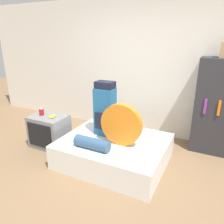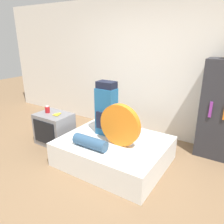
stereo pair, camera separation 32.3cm
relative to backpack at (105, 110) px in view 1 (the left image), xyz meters
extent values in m
plane|color=#846647|center=(0.27, -0.84, -0.80)|extent=(16.00, 16.00, 0.00)
cube|color=white|center=(0.27, 1.21, 0.50)|extent=(8.00, 0.05, 2.60)
cube|color=white|center=(0.23, -0.13, -0.61)|extent=(1.58, 1.29, 0.38)
cube|color=#23669E|center=(0.00, 0.00, -0.04)|extent=(0.31, 0.21, 0.76)
cube|color=#191E33|center=(0.00, 0.01, 0.39)|extent=(0.29, 0.19, 0.11)
cube|color=#191E33|center=(0.00, -0.12, -0.15)|extent=(0.22, 0.03, 0.27)
cylinder|color=orange|center=(0.38, -0.21, -0.11)|extent=(0.62, 0.09, 0.62)
cylinder|color=#33567A|center=(0.07, -0.52, -0.34)|extent=(0.53, 0.17, 0.17)
cube|color=gray|center=(-1.04, -0.17, -0.51)|extent=(0.63, 0.47, 0.57)
cube|color=black|center=(-1.04, -0.42, -0.50)|extent=(0.50, 0.02, 0.41)
cylinder|color=#B2191E|center=(-1.18, -0.18, -0.17)|extent=(0.08, 0.08, 0.11)
cylinder|color=white|center=(-1.18, -0.18, -0.11)|extent=(0.06, 0.06, 0.02)
ellipsoid|color=yellow|center=(-0.95, -0.17, -0.21)|extent=(0.08, 0.17, 0.03)
ellipsoid|color=yellow|center=(-0.93, -0.17, -0.21)|extent=(0.05, 0.17, 0.03)
ellipsoid|color=yellow|center=(-0.92, -0.17, -0.21)|extent=(0.05, 0.17, 0.03)
ellipsoid|color=yellow|center=(-0.90, -0.17, -0.21)|extent=(0.08, 0.17, 0.03)
cube|color=#2D2D33|center=(1.61, 0.95, -0.01)|extent=(0.75, 0.39, 1.58)
cube|color=purple|center=(1.41, 0.75, 0.04)|extent=(0.04, 0.02, 0.24)
cube|color=orange|center=(1.61, 0.75, 0.04)|extent=(0.04, 0.02, 0.24)
camera|label=1|loc=(1.56, -2.85, 1.11)|focal=35.00mm
camera|label=2|loc=(1.84, -2.69, 1.11)|focal=35.00mm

